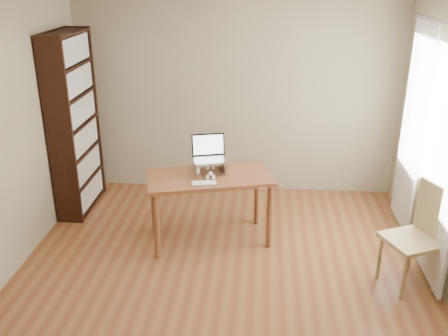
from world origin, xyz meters
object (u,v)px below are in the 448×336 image
Objects in this scene: desk at (210,185)px; chair at (421,235)px; cat at (211,166)px; laptop at (211,153)px; bookshelf at (74,124)px; keyboard at (204,183)px.

chair is (1.96, -0.67, -0.11)m from desk.
laptop is at bearing 88.05° from cat.
desk is at bearing -22.66° from bookshelf.
cat reaches higher than desk.
laptop is at bearing 75.77° from keyboard.
laptop reaches higher than cat.
laptop reaches higher than desk.
cat is (0.00, 0.11, 0.17)m from desk.
keyboard is at bearing -102.14° from cat.
keyboard is 0.56× the size of cat.
bookshelf is 3.89m from chair.
laptop reaches higher than chair.
cat is 2.13m from chair.
chair is (1.96, -0.81, -0.41)m from laptop.
laptop is at bearing 74.84° from desk.
cat is (0.03, 0.33, 0.05)m from keyboard.
laptop is 0.41m from keyboard.
desk is 5.21× the size of keyboard.
keyboard is at bearing 142.94° from chair.
bookshelf is 1.74m from laptop.
laptop is at bearing -18.35° from bookshelf.
bookshelf is at bearing 141.36° from keyboard.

